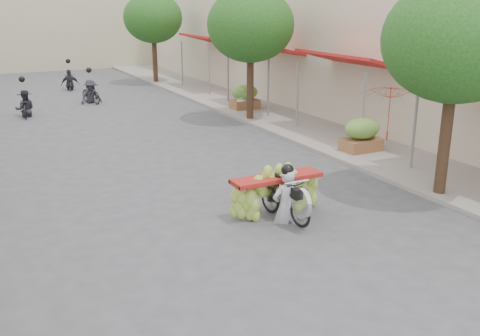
# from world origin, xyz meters

# --- Properties ---
(sidewalk_right) EXTENTS (4.00, 60.00, 0.12)m
(sidewalk_right) POSITION_xyz_m (7.00, 15.00, 0.06)
(sidewalk_right) COLOR gray
(sidewalk_right) RESTS_ON ground
(shophouse_row_right) EXTENTS (9.77, 40.00, 6.00)m
(shophouse_row_right) POSITION_xyz_m (11.99, 14.00, 3.00)
(shophouse_row_right) COLOR beige
(shophouse_row_right) RESTS_ON ground
(far_building) EXTENTS (20.00, 6.00, 7.00)m
(far_building) POSITION_xyz_m (0.00, 38.00, 3.50)
(far_building) COLOR #BCB594
(far_building) RESTS_ON ground
(street_tree_near) EXTENTS (3.40, 3.40, 5.25)m
(street_tree_near) POSITION_xyz_m (5.40, 4.00, 3.78)
(street_tree_near) COLOR #3A2719
(street_tree_near) RESTS_ON ground
(street_tree_mid) EXTENTS (3.40, 3.40, 5.25)m
(street_tree_mid) POSITION_xyz_m (5.40, 14.00, 3.78)
(street_tree_mid) COLOR #3A2719
(street_tree_mid) RESTS_ON ground
(street_tree_far) EXTENTS (3.40, 3.40, 5.25)m
(street_tree_far) POSITION_xyz_m (5.40, 26.00, 3.78)
(street_tree_far) COLOR #3A2719
(street_tree_far) RESTS_ON ground
(produce_crate_mid) EXTENTS (1.20, 0.88, 1.16)m
(produce_crate_mid) POSITION_xyz_m (6.20, 8.00, 0.71)
(produce_crate_mid) COLOR brown
(produce_crate_mid) RESTS_ON ground
(produce_crate_far) EXTENTS (1.20, 0.88, 1.16)m
(produce_crate_far) POSITION_xyz_m (6.20, 16.00, 0.71)
(produce_crate_far) COLOR brown
(produce_crate_far) RESTS_ON ground
(banana_motorbike) EXTENTS (2.20, 1.86, 2.23)m
(banana_motorbike) POSITION_xyz_m (1.19, 4.59, 0.74)
(banana_motorbike) COLOR black
(banana_motorbike) RESTS_ON ground
(market_umbrella) EXTENTS (2.23, 2.23, 1.63)m
(market_umbrella) POSITION_xyz_m (5.96, 6.56, 2.41)
(market_umbrella) COLOR #B72F18
(market_umbrella) RESTS_ON ground
(pedestrian) EXTENTS (1.10, 1.02, 1.93)m
(pedestrian) POSITION_xyz_m (5.98, 15.89, 1.08)
(pedestrian) COLOR white
(pedestrian) RESTS_ON ground
(bg_motorbike_a) EXTENTS (0.85, 1.67, 1.95)m
(bg_motorbike_a) POSITION_xyz_m (-2.65, 19.11, 0.74)
(bg_motorbike_a) COLOR black
(bg_motorbike_a) RESTS_ON ground
(bg_motorbike_b) EXTENTS (1.17, 1.71, 1.95)m
(bg_motorbike_b) POSITION_xyz_m (0.51, 21.03, 0.85)
(bg_motorbike_b) COLOR black
(bg_motorbike_b) RESTS_ON ground
(bg_motorbike_c) EXTENTS (1.04, 1.47, 1.95)m
(bg_motorbike_c) POSITION_xyz_m (0.37, 25.72, 0.84)
(bg_motorbike_c) COLOR black
(bg_motorbike_c) RESTS_ON ground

